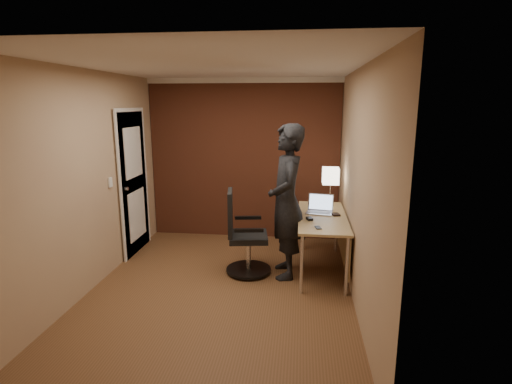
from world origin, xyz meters
TOP-DOWN VIEW (x-y plane):
  - room at (-0.27, 1.54)m, footprint 4.00×4.00m
  - desk at (1.25, 0.69)m, footprint 0.60×1.50m
  - desk_lamp at (1.30, 1.21)m, footprint 0.22×0.22m
  - laptop at (1.16, 0.86)m, footprint 0.37×0.31m
  - mouse at (1.01, 0.49)m, footprint 0.09×0.11m
  - phone at (1.11, 0.18)m, footprint 0.08×0.12m
  - wallet at (1.35, 0.74)m, footprint 0.11×0.13m
  - office_chair at (0.19, 0.49)m, footprint 0.57×0.63m
  - person at (0.73, 0.50)m, footprint 0.55×0.75m

SIDE VIEW (x-z plane):
  - office_chair at x=0.19m, z-range -0.06..0.99m
  - desk at x=1.25m, z-range 0.24..0.97m
  - phone at x=1.11m, z-range 0.73..0.74m
  - wallet at x=1.35m, z-range 0.73..0.75m
  - mouse at x=1.01m, z-range 0.73..0.76m
  - laptop at x=1.16m, z-range 0.68..0.91m
  - person at x=0.73m, z-range 0.00..1.89m
  - desk_lamp at x=1.30m, z-range 0.88..1.41m
  - room at x=-0.27m, z-range -0.63..3.37m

